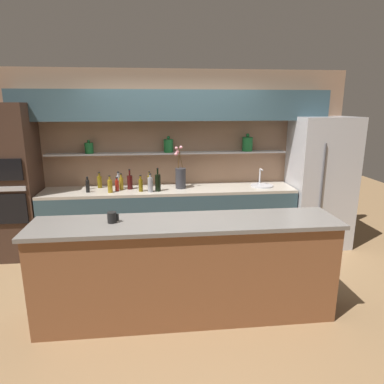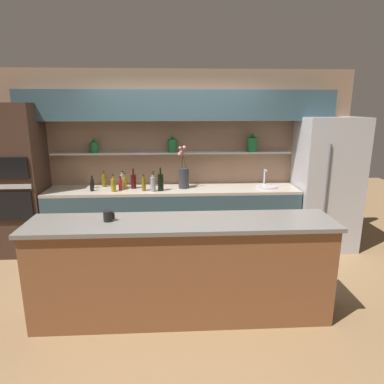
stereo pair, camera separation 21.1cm
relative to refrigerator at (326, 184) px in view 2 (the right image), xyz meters
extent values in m
plane|color=olive|center=(-2.17, -1.20, -0.97)|extent=(12.00, 12.00, 0.00)
cube|color=#937056|center=(-2.17, 0.40, 0.33)|extent=(5.20, 0.10, 2.60)
cube|color=#B7B7BC|center=(-2.26, 0.26, 0.44)|extent=(3.52, 0.18, 0.02)
cylinder|color=#19602D|center=(-3.39, 0.25, 0.53)|extent=(0.12, 0.12, 0.15)
sphere|color=#19602D|center=(-3.39, 0.25, 0.63)|extent=(0.04, 0.04, 0.04)
cylinder|color=#19602D|center=(-2.26, 0.25, 0.55)|extent=(0.14, 0.14, 0.19)
sphere|color=#19602D|center=(-2.26, 0.25, 0.67)|extent=(0.05, 0.05, 0.05)
cylinder|color=#19602D|center=(-1.07, 0.25, 0.56)|extent=(0.16, 0.16, 0.21)
sphere|color=#19602D|center=(-1.07, 0.25, 0.69)|extent=(0.05, 0.05, 0.05)
cube|color=#334C56|center=(-2.17, 0.18, 1.12)|extent=(4.42, 0.34, 0.42)
cube|color=#334C56|center=(-2.26, 0.04, -0.53)|extent=(3.62, 0.62, 0.88)
cube|color=#ADA393|center=(-2.26, 0.04, -0.07)|extent=(3.62, 0.62, 0.04)
cube|color=brown|center=(-2.17, -1.69, -0.48)|extent=(2.90, 0.55, 0.98)
cube|color=slate|center=(-2.17, -1.69, 0.03)|extent=(2.96, 0.61, 0.04)
cube|color=#B7B7BC|center=(0.00, 0.00, 0.00)|extent=(0.85, 0.70, 1.93)
cylinder|color=#4C4C51|center=(-0.15, -0.37, 0.10)|extent=(0.02, 0.02, 1.06)
cube|color=#3D281E|center=(-4.43, 0.04, 0.10)|extent=(0.69, 0.62, 2.13)
cube|color=black|center=(-4.43, -0.28, -0.19)|extent=(0.58, 0.02, 0.40)
cube|color=black|center=(-4.43, -0.28, 0.33)|extent=(0.58, 0.02, 0.28)
cube|color=#B7B7BC|center=(-4.43, -0.28, 0.08)|extent=(0.60, 0.02, 0.06)
cylinder|color=#2D2D33|center=(-2.10, 0.05, 0.10)|extent=(0.15, 0.15, 0.29)
cylinder|color=#4C3319|center=(-2.11, 0.09, 0.36)|extent=(0.03, 0.02, 0.23)
sphere|color=pink|center=(-2.13, 0.13, 0.48)|extent=(0.06, 0.06, 0.06)
cylinder|color=#4C3319|center=(-2.12, 0.08, 0.39)|extent=(0.04, 0.04, 0.28)
sphere|color=pink|center=(-2.15, 0.11, 0.53)|extent=(0.04, 0.04, 0.04)
cylinder|color=#4C3319|center=(-2.10, 0.05, 0.40)|extent=(0.07, 0.01, 0.30)
sphere|color=pink|center=(-2.09, 0.01, 0.55)|extent=(0.04, 0.04, 0.04)
cylinder|color=#4C3319|center=(-2.12, 0.06, 0.35)|extent=(0.02, 0.03, 0.20)
sphere|color=pink|center=(-2.16, 0.08, 0.45)|extent=(0.05, 0.05, 0.05)
cylinder|color=#B7B7BC|center=(-0.88, 0.04, -0.04)|extent=(0.33, 0.33, 0.02)
cylinder|color=#B7B7BC|center=(-0.88, 0.16, 0.08)|extent=(0.02, 0.02, 0.22)
cylinder|color=#B7B7BC|center=(-0.88, 0.10, 0.19)|extent=(0.02, 0.12, 0.02)
cylinder|color=black|center=(-2.43, -0.09, 0.07)|extent=(0.08, 0.08, 0.24)
cylinder|color=black|center=(-2.43, -0.09, 0.23)|extent=(0.02, 0.02, 0.08)
cylinder|color=black|center=(-2.43, -0.09, 0.28)|extent=(0.03, 0.03, 0.01)
cylinder|color=maroon|center=(-3.00, -0.02, 0.03)|extent=(0.05, 0.05, 0.15)
cylinder|color=maroon|center=(-3.00, -0.02, 0.12)|extent=(0.03, 0.03, 0.04)
cylinder|color=black|center=(-3.00, -0.02, 0.14)|extent=(0.03, 0.03, 0.01)
cylinder|color=olive|center=(-3.08, -0.10, 0.04)|extent=(0.07, 0.07, 0.18)
cylinder|color=olive|center=(-3.08, -0.10, 0.16)|extent=(0.03, 0.03, 0.05)
cylinder|color=black|center=(-3.08, -0.10, 0.19)|extent=(0.03, 0.03, 0.01)
cylinder|color=brown|center=(-2.55, 0.22, 0.03)|extent=(0.06, 0.06, 0.16)
cylinder|color=brown|center=(-2.55, 0.22, 0.14)|extent=(0.03, 0.03, 0.05)
cylinder|color=black|center=(-2.55, 0.22, 0.17)|extent=(0.03, 0.03, 0.01)
cylinder|color=gray|center=(-2.99, 0.12, 0.05)|extent=(0.06, 0.06, 0.19)
cylinder|color=gray|center=(-2.99, 0.12, 0.17)|extent=(0.03, 0.03, 0.04)
cylinder|color=black|center=(-2.99, 0.12, 0.20)|extent=(0.03, 0.03, 0.01)
cylinder|color=gray|center=(-2.53, -0.13, 0.05)|extent=(0.07, 0.07, 0.20)
cylinder|color=gray|center=(-2.53, -0.13, 0.18)|extent=(0.03, 0.03, 0.04)
cylinder|color=black|center=(-2.53, -0.13, 0.21)|extent=(0.03, 0.03, 0.01)
cylinder|color=black|center=(-3.40, -0.05, 0.01)|extent=(0.05, 0.05, 0.12)
cylinder|color=black|center=(-3.40, -0.05, 0.09)|extent=(0.03, 0.03, 0.04)
cylinder|color=black|center=(-3.40, -0.05, 0.12)|extent=(0.03, 0.03, 0.01)
cylinder|color=#380C0C|center=(-2.82, 0.07, 0.05)|extent=(0.08, 0.08, 0.20)
cylinder|color=#380C0C|center=(-2.82, 0.07, 0.19)|extent=(0.02, 0.02, 0.08)
cylinder|color=black|center=(-2.82, 0.07, 0.24)|extent=(0.03, 0.03, 0.01)
cylinder|color=brown|center=(-2.67, -0.08, 0.04)|extent=(0.06, 0.06, 0.17)
cylinder|color=brown|center=(-2.67, -0.08, 0.15)|extent=(0.03, 0.03, 0.05)
cylinder|color=black|center=(-2.67, -0.08, 0.18)|extent=(0.03, 0.03, 0.01)
cylinder|color=olive|center=(-2.95, 0.05, 0.04)|extent=(0.06, 0.06, 0.17)
cylinder|color=olive|center=(-2.95, 0.05, 0.15)|extent=(0.03, 0.03, 0.05)
cylinder|color=black|center=(-2.95, 0.05, 0.18)|extent=(0.03, 0.03, 0.01)
cylinder|color=brown|center=(-3.27, 0.21, 0.04)|extent=(0.06, 0.06, 0.17)
cylinder|color=brown|center=(-3.27, 0.21, 0.15)|extent=(0.03, 0.03, 0.05)
cylinder|color=black|center=(-3.27, 0.21, 0.18)|extent=(0.03, 0.03, 0.01)
cylinder|color=black|center=(-3.43, 0.13, 0.02)|extent=(0.05, 0.05, 0.14)
cylinder|color=black|center=(-3.43, 0.13, 0.11)|extent=(0.03, 0.03, 0.04)
cylinder|color=black|center=(-3.43, 0.13, 0.13)|extent=(0.03, 0.03, 0.01)
cylinder|color=black|center=(-2.88, -1.66, 0.10)|extent=(0.09, 0.09, 0.10)
cube|color=black|center=(-2.82, -1.66, 0.10)|extent=(0.02, 0.01, 0.07)
camera|label=1|loc=(-2.46, -4.77, 1.13)|focal=32.00mm
camera|label=2|loc=(-2.25, -4.79, 1.13)|focal=32.00mm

